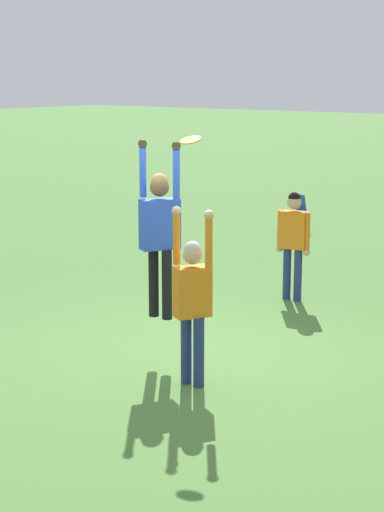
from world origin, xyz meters
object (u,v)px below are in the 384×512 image
at_px(person_jumping, 160,225).
at_px(camping_chair_1, 296,209).
at_px(person_spectator_near, 293,236).
at_px(frisbee, 191,140).
at_px(person_defending, 192,294).

xyz_separation_m(person_jumping, camping_chair_1, (-3.18, 8.37, -1.15)).
bearing_deg(person_spectator_near, camping_chair_1, 110.75).
height_order(frisbee, camping_chair_1, frisbee).
bearing_deg(camping_chair_1, person_defending, 146.50).
relative_size(person_jumping, frisbee, 8.98).
xyz_separation_m(frisbee, person_spectator_near, (-0.78, 3.48, -1.67)).
bearing_deg(camping_chair_1, frisbee, 145.85).
distance_m(person_defending, camping_chair_1, 9.70).
bearing_deg(camping_chair_1, person_spectator_near, 152.60).
xyz_separation_m(person_jumping, person_defending, (0.83, -0.45, -0.59)).
bearing_deg(person_spectator_near, person_defending, -84.56).
height_order(person_jumping, person_spectator_near, person_jumping).
bearing_deg(person_defending, frisbee, -110.55).
height_order(person_defending, person_spectator_near, person_defending).
bearing_deg(person_jumping, camping_chair_1, 49.25).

